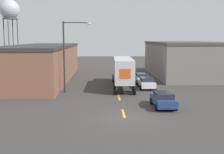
% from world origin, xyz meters
% --- Properties ---
extents(ground_plane, '(160.00, 160.00, 0.00)m').
position_xyz_m(ground_plane, '(0.00, 0.00, 0.00)').
color(ground_plane, '#3D3A38').
extents(road_centerline, '(0.20, 15.97, 0.01)m').
position_xyz_m(road_centerline, '(0.00, 7.94, 0.00)').
color(road_centerline, gold).
rests_on(road_centerline, ground_plane).
extents(warehouse_left, '(8.51, 29.07, 5.53)m').
position_xyz_m(warehouse_left, '(-11.23, 21.98, 2.77)').
color(warehouse_left, brown).
rests_on(warehouse_left, ground_plane).
extents(warehouse_right, '(11.05, 20.05, 5.95)m').
position_xyz_m(warehouse_right, '(12.50, 25.79, 2.98)').
color(warehouse_right, slate).
rests_on(warehouse_right, ground_plane).
extents(semi_truck, '(2.84, 12.24, 3.98)m').
position_xyz_m(semi_truck, '(0.86, 14.74, 2.36)').
color(semi_truck, navy).
rests_on(semi_truck, ground_plane).
extents(parked_car_right_far, '(2.05, 4.22, 1.47)m').
position_xyz_m(parked_car_right_far, '(3.96, 18.00, 0.76)').
color(parked_car_right_far, silver).
rests_on(parked_car_right_far, ground_plane).
extents(parked_car_right_near, '(2.05, 4.22, 1.47)m').
position_xyz_m(parked_car_right_near, '(3.96, 3.45, 0.76)').
color(parked_car_right_near, navy).
rests_on(parked_car_right_near, ground_plane).
extents(parked_car_right_mid, '(2.05, 4.22, 1.47)m').
position_xyz_m(parked_car_right_mid, '(3.96, 13.64, 0.76)').
color(parked_car_right_mid, silver).
rests_on(parked_car_right_mid, ground_plane).
extents(water_tower, '(5.30, 5.30, 16.94)m').
position_xyz_m(water_tower, '(-26.91, 55.94, 14.02)').
color(water_tower, '#47474C').
rests_on(water_tower, ground_plane).
extents(street_lamp, '(3.37, 0.32, 8.54)m').
position_xyz_m(street_lamp, '(-6.02, 11.22, 5.01)').
color(street_lamp, '#2D2D30').
rests_on(street_lamp, ground_plane).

